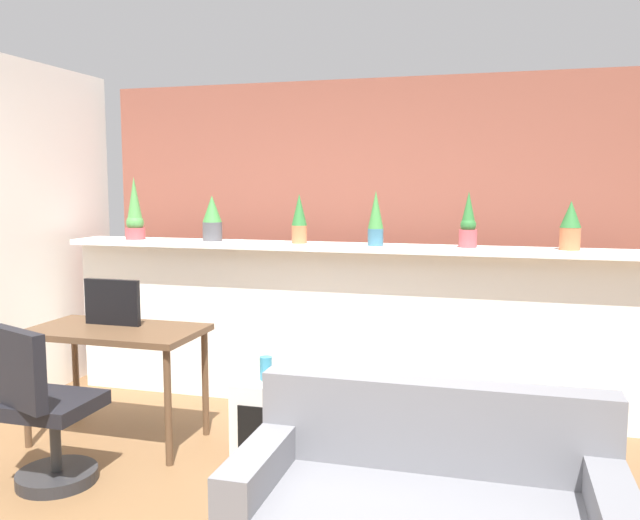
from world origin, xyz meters
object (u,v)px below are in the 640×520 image
object	(u,v)px
potted_plant_0	(135,213)
potted_plant_3	(376,218)
couch	(426,520)
office_chair	(45,419)
side_cube_shelf	(272,419)
potted_plant_5	(570,225)
vase_on_shelf	(266,368)
potted_plant_4	(468,224)
desk	(116,341)
potted_plant_1	(212,218)
potted_plant_2	(299,219)
tv_monitor	(112,302)

from	to	relation	value
potted_plant_0	potted_plant_3	size ratio (longest dim) A/B	1.26
potted_plant_0	couch	world-z (taller)	potted_plant_0
office_chair	side_cube_shelf	xyz separation A→B (m)	(1.08, 0.69, -0.14)
potted_plant_0	potted_plant_5	xyz separation A→B (m)	(3.24, 0.04, -0.04)
potted_plant_0	office_chair	size ratio (longest dim) A/B	0.54
potted_plant_3	vase_on_shelf	xyz separation A→B (m)	(-0.47, -0.99, -0.86)
potted_plant_5	vase_on_shelf	size ratio (longest dim) A/B	2.31
potted_plant_4	side_cube_shelf	distance (m)	1.87
potted_plant_3	office_chair	distance (m)	2.47
potted_plant_4	potted_plant_5	bearing A→B (deg)	-0.21
desk	office_chair	bearing A→B (deg)	-91.30
side_cube_shelf	couch	bearing A→B (deg)	-44.10
office_chair	couch	bearing A→B (deg)	-8.75
potted_plant_4	office_chair	xyz separation A→B (m)	(-2.15, -1.70, -1.01)
potted_plant_0	potted_plant_1	distance (m)	0.65
potted_plant_4	desk	bearing A→B (deg)	-154.48
potted_plant_0	potted_plant_5	size ratio (longest dim) A/B	1.51
potted_plant_4	vase_on_shelf	distance (m)	1.73
office_chair	couch	xyz separation A→B (m)	(2.12, -0.33, -0.11)
vase_on_shelf	potted_plant_2	bearing A→B (deg)	96.16
potted_plant_3	tv_monitor	xyz separation A→B (m)	(-1.57, -0.89, -0.53)
potted_plant_4	potted_plant_5	world-z (taller)	potted_plant_4
potted_plant_5	tv_monitor	world-z (taller)	potted_plant_5
potted_plant_5	desk	world-z (taller)	potted_plant_5
desk	tv_monitor	world-z (taller)	tv_monitor
potted_plant_4	tv_monitor	distance (m)	2.45
potted_plant_4	tv_monitor	world-z (taller)	potted_plant_4
potted_plant_0	potted_plant_2	distance (m)	1.36
potted_plant_2	potted_plant_4	size ratio (longest dim) A/B	0.95
potted_plant_3	desk	distance (m)	1.94
side_cube_shelf	vase_on_shelf	bearing A→B (deg)	-143.28
vase_on_shelf	potted_plant_1	bearing A→B (deg)	128.41
potted_plant_1	side_cube_shelf	bearing A→B (deg)	-50.02
potted_plant_1	office_chair	world-z (taller)	potted_plant_1
desk	couch	bearing A→B (deg)	-25.58
vase_on_shelf	tv_monitor	bearing A→B (deg)	175.00
tv_monitor	office_chair	xyz separation A→B (m)	(0.06, -0.76, -0.51)
potted_plant_0	potted_plant_2	xyz separation A→B (m)	(1.36, 0.02, -0.02)
potted_plant_5	vase_on_shelf	world-z (taller)	potted_plant_5
potted_plant_3	office_chair	world-z (taller)	potted_plant_3
potted_plant_1	potted_plant_4	distance (m)	1.92
office_chair	potted_plant_2	bearing A→B (deg)	60.91
potted_plant_2	potted_plant_0	bearing A→B (deg)	-179.03
side_cube_shelf	potted_plant_2	bearing A→B (deg)	97.94
couch	office_chair	bearing A→B (deg)	171.25
tv_monitor	office_chair	size ratio (longest dim) A/B	0.43
potted_plant_2	desk	size ratio (longest dim) A/B	0.33
tv_monitor	side_cube_shelf	size ratio (longest dim) A/B	0.78
potted_plant_1	desk	xyz separation A→B (m)	(-0.22, -1.01, -0.74)
vase_on_shelf	couch	bearing A→B (deg)	-42.70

